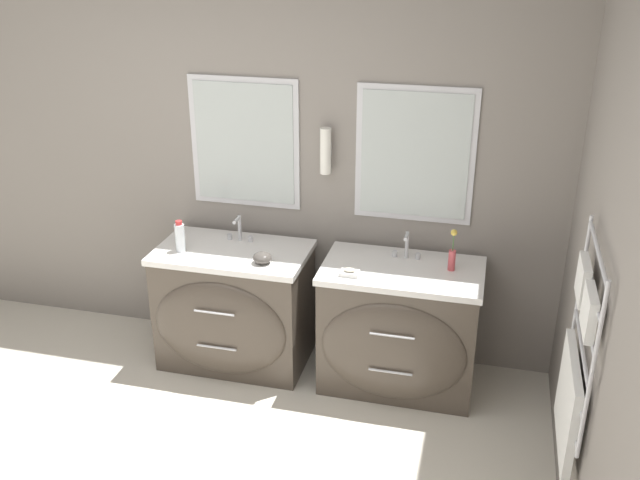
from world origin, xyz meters
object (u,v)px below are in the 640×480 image
amenity_bowl (262,258)px  vanity_left (233,307)px  vanity_right (399,328)px  toiletry_bottle (180,237)px  flower_vase (452,255)px

amenity_bowl → vanity_left: bearing=157.8°
amenity_bowl → vanity_right: bearing=6.9°
vanity_left → toiletry_bottle: toiletry_bottle is taller
toiletry_bottle → vanity_left: bearing=10.8°
vanity_left → amenity_bowl: (0.24, -0.10, 0.42)m
toiletry_bottle → flower_vase: 1.64m
vanity_left → amenity_bowl: size_ratio=8.32×
vanity_right → vanity_left: bearing=180.0°
vanity_left → vanity_right: (1.06, 0.00, 0.00)m
toiletry_bottle → amenity_bowl: (0.54, -0.04, -0.06)m
vanity_left → flower_vase: 1.42m
amenity_bowl → flower_vase: (1.09, 0.18, 0.06)m
vanity_right → flower_vase: 0.56m
vanity_right → toiletry_bottle: bearing=-177.6°
vanity_right → amenity_bowl: 0.92m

